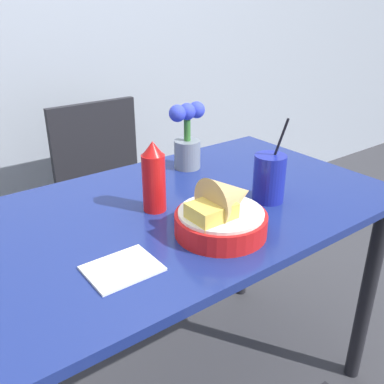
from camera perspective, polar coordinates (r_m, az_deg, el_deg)
name	(u,v)px	position (r m, az deg, el deg)	size (l,w,h in m)	color
dining_table	(183,237)	(1.23, -1.16, -6.01)	(1.19, 0.71, 0.73)	navy
chair_far_window	(107,183)	(1.94, -11.25, 1.19)	(0.40, 0.40, 0.84)	black
food_basket	(224,213)	(1.02, 4.23, -2.75)	(0.22, 0.22, 0.15)	red
ketchup_bottle	(154,178)	(1.12, -5.12, 1.93)	(0.06, 0.06, 0.19)	red
drink_cup	(269,179)	(1.20, 10.24, 1.67)	(0.09, 0.09, 0.24)	#192399
flower_vase	(187,137)	(1.41, -0.64, 7.32)	(0.13, 0.09, 0.22)	gray
napkin	(122,268)	(0.92, -9.29, -10.02)	(0.15, 0.12, 0.01)	white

